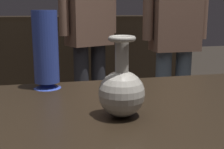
# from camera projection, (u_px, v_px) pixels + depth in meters

# --- Properties ---
(back_display_shelf) EXTENTS (2.60, 0.40, 0.99)m
(back_display_shelf) POSITION_uv_depth(u_px,v_px,m) (59.00, 67.00, 2.99)
(back_display_shelf) COLOR black
(back_display_shelf) RESTS_ON ground_plane
(vase_centerpiece) EXTENTS (0.12, 0.12, 0.20)m
(vase_centerpiece) POSITION_uv_depth(u_px,v_px,m) (122.00, 90.00, 0.76)
(vase_centerpiece) COLOR gray
(vase_centerpiece) RESTS_ON display_plinth
(vase_tall_behind) EXTENTS (0.09, 0.09, 0.26)m
(vase_tall_behind) POSITION_uv_depth(u_px,v_px,m) (46.00, 51.00, 1.01)
(vase_tall_behind) COLOR #2D429E
(vase_tall_behind) RESTS_ON display_plinth
(shelf_vase_right) EXTENTS (0.10, 0.10, 0.16)m
(shelf_vase_right) POSITION_uv_depth(u_px,v_px,m) (110.00, 7.00, 3.02)
(shelf_vase_right) COLOR #2D429E
(shelf_vase_right) RESTS_ON back_display_shelf
(visitor_near_right) EXTENTS (0.47, 0.18, 1.57)m
(visitor_near_right) POSITION_uv_depth(u_px,v_px,m) (175.00, 29.00, 2.10)
(visitor_near_right) COLOR slate
(visitor_near_right) RESTS_ON ground_plane
(visitor_center_back) EXTENTS (0.44, 0.29, 1.62)m
(visitor_center_back) POSITION_uv_depth(u_px,v_px,m) (89.00, 24.00, 2.22)
(visitor_center_back) COLOR #232328
(visitor_center_back) RESTS_ON ground_plane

